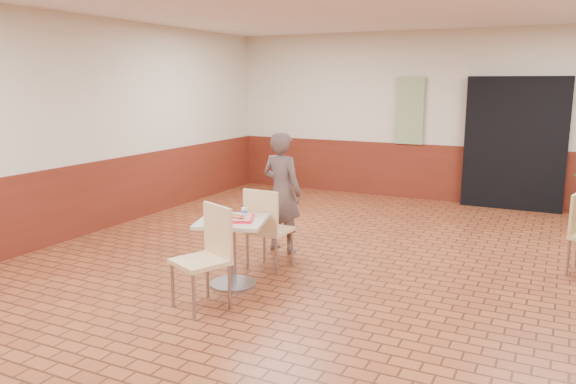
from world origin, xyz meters
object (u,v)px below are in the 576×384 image
at_px(ring_donut, 222,213).
at_px(paper_cup, 244,212).
at_px(chair_main_back, 266,225).
at_px(customer, 282,192).
at_px(long_john_donut, 238,216).
at_px(main_table, 232,241).
at_px(chair_main_front, 207,251).
at_px(serving_tray, 232,218).

xyz_separation_m(ring_donut, paper_cup, (0.22, 0.08, 0.03)).
xyz_separation_m(chair_main_back, customer, (-0.18, 0.74, 0.23)).
relative_size(chair_main_back, customer, 0.62).
bearing_deg(long_john_donut, main_table, 168.91).
distance_m(main_table, chair_main_front, 0.60).
distance_m(chair_main_front, ring_donut, 0.69).
height_order(ring_donut, paper_cup, paper_cup).
relative_size(customer, serving_tray, 3.46).
height_order(long_john_donut, paper_cup, paper_cup).
distance_m(serving_tray, long_john_donut, 0.09).
bearing_deg(paper_cup, long_john_donut, -89.51).
relative_size(chair_main_back, paper_cup, 11.49).
distance_m(customer, long_john_donut, 1.36).
bearing_deg(serving_tray, paper_cup, 53.53).
xyz_separation_m(main_table, chair_main_back, (0.08, 0.59, 0.05)).
bearing_deg(serving_tray, chair_main_back, 82.35).
height_order(main_table, paper_cup, paper_cup).
xyz_separation_m(chair_main_back, ring_donut, (-0.22, -0.56, 0.23)).
xyz_separation_m(chair_main_front, serving_tray, (-0.09, 0.59, 0.18)).
height_order(chair_main_front, ring_donut, chair_main_front).
bearing_deg(serving_tray, customer, 94.16).
relative_size(ring_donut, long_john_donut, 0.62).
distance_m(chair_main_back, customer, 0.79).
bearing_deg(chair_main_back, main_table, 84.43).
height_order(chair_main_front, paper_cup, chair_main_front).
bearing_deg(long_john_donut, serving_tray, 168.91).
xyz_separation_m(chair_main_front, customer, (-0.19, 1.91, 0.22)).
bearing_deg(ring_donut, paper_cup, 20.28).
relative_size(serving_tray, long_john_donut, 2.66).
xyz_separation_m(serving_tray, long_john_donut, (0.09, -0.02, 0.04)).
xyz_separation_m(chair_main_front, chair_main_back, (-0.01, 1.18, -0.02)).
distance_m(ring_donut, paper_cup, 0.24).
bearing_deg(ring_donut, chair_main_front, -69.54).
distance_m(main_table, serving_tray, 0.25).
distance_m(customer, serving_tray, 1.33).
height_order(chair_main_back, customer, customer).
xyz_separation_m(chair_main_front, ring_donut, (-0.23, 0.62, 0.21)).
xyz_separation_m(long_john_donut, paper_cup, (-0.00, 0.13, 0.02)).
height_order(chair_main_front, serving_tray, chair_main_front).
distance_m(main_table, ring_donut, 0.31).
xyz_separation_m(customer, paper_cup, (0.18, -1.21, 0.02)).
relative_size(main_table, chair_main_back, 0.76).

